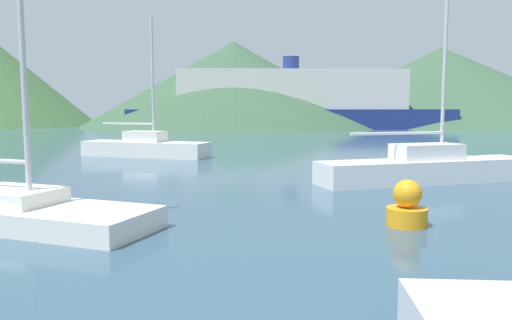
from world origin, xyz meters
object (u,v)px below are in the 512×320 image
(sailboat_outer, at_px, (145,147))
(buoy_marker, at_px, (407,207))
(sailboat_middle, at_px, (13,209))
(sailboat_inner, at_px, (426,166))
(ferry_distant, at_px, (291,103))

(sailboat_outer, relative_size, buoy_marker, 7.10)
(sailboat_outer, xyz_separation_m, buoy_marker, (4.94, -16.54, -0.09))
(sailboat_outer, bearing_deg, sailboat_middle, -70.02)
(sailboat_middle, xyz_separation_m, buoy_marker, (8.11, -2.18, 0.08))
(sailboat_inner, distance_m, ferry_distant, 42.41)
(sailboat_inner, relative_size, sailboat_middle, 1.67)
(ferry_distant, bearing_deg, buoy_marker, -92.80)
(ferry_distant, bearing_deg, sailboat_outer, -107.81)
(sailboat_middle, height_order, sailboat_outer, sailboat_outer)
(sailboat_middle, relative_size, ferry_distant, 0.18)
(ferry_distant, bearing_deg, sailboat_middle, -102.62)
(ferry_distant, bearing_deg, sailboat_inner, -89.55)
(sailboat_inner, height_order, buoy_marker, sailboat_inner)
(sailboat_middle, distance_m, sailboat_outer, 14.70)
(sailboat_outer, height_order, ferry_distant, ferry_distant)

